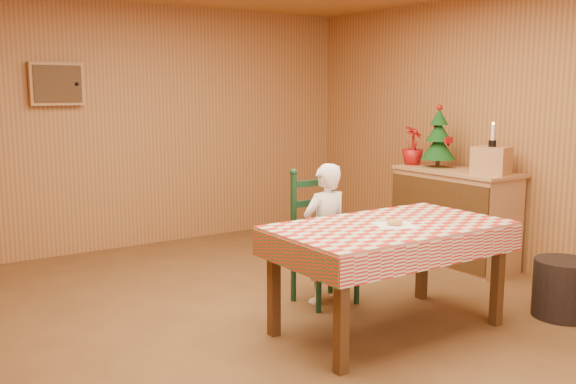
# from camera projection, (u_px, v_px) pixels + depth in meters

# --- Properties ---
(ground) EXTENTS (6.00, 6.00, 0.00)m
(ground) POSITION_uv_depth(u_px,v_px,m) (303.00, 324.00, 4.68)
(ground) COLOR brown
(ground) RESTS_ON ground
(cabin_walls) EXTENTS (5.10, 6.05, 2.65)m
(cabin_walls) POSITION_uv_depth(u_px,v_px,m) (263.00, 72.00, 4.83)
(cabin_walls) COLOR #A66C3C
(cabin_walls) RESTS_ON ground
(dining_table) EXTENTS (1.66, 0.96, 0.77)m
(dining_table) POSITION_uv_depth(u_px,v_px,m) (389.00, 236.00, 4.46)
(dining_table) COLOR #4A2C13
(dining_table) RESTS_ON ground
(ladder_chair) EXTENTS (0.44, 0.40, 1.08)m
(ladder_chair) POSITION_uv_depth(u_px,v_px,m) (321.00, 240.00, 5.13)
(ladder_chair) COLOR black
(ladder_chair) RESTS_ON ground
(seated_child) EXTENTS (0.41, 0.27, 1.12)m
(seated_child) POSITION_uv_depth(u_px,v_px,m) (325.00, 234.00, 5.08)
(seated_child) COLOR white
(seated_child) RESTS_ON ground
(napkin) EXTENTS (0.34, 0.34, 0.00)m
(napkin) POSITION_uv_depth(u_px,v_px,m) (395.00, 225.00, 4.41)
(napkin) COLOR white
(napkin) RESTS_ON dining_table
(donut) EXTENTS (0.14, 0.14, 0.04)m
(donut) POSITION_uv_depth(u_px,v_px,m) (395.00, 222.00, 4.40)
(donut) COLOR #CB9548
(donut) RESTS_ON napkin
(shelf_unit) EXTENTS (0.54, 1.24, 0.93)m
(shelf_unit) POSITION_uv_depth(u_px,v_px,m) (454.00, 217.00, 6.26)
(shelf_unit) COLOR tan
(shelf_unit) RESTS_ON ground
(crate) EXTENTS (0.38, 0.38, 0.25)m
(crate) POSITION_uv_depth(u_px,v_px,m) (491.00, 160.00, 5.84)
(crate) COLOR tan
(crate) RESTS_ON shelf_unit
(christmas_tree) EXTENTS (0.34, 0.34, 0.62)m
(christmas_tree) POSITION_uv_depth(u_px,v_px,m) (438.00, 139.00, 6.35)
(christmas_tree) COLOR #4A2C13
(christmas_tree) RESTS_ON shelf_unit
(flower_arrangement) EXTENTS (0.28, 0.28, 0.39)m
(flower_arrangement) POSITION_uv_depth(u_px,v_px,m) (413.00, 146.00, 6.58)
(flower_arrangement) COLOR maroon
(flower_arrangement) RESTS_ON shelf_unit
(candle_set) EXTENTS (0.07, 0.07, 0.22)m
(candle_set) POSITION_uv_depth(u_px,v_px,m) (493.00, 140.00, 5.81)
(candle_set) COLOR black
(candle_set) RESTS_ON crate
(storage_bin) EXTENTS (0.47, 0.47, 0.44)m
(storage_bin) POSITION_uv_depth(u_px,v_px,m) (563.00, 289.00, 4.80)
(storage_bin) COLOR black
(storage_bin) RESTS_ON ground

